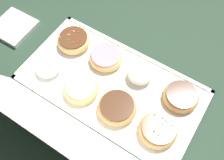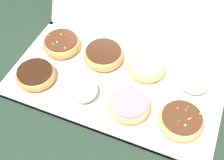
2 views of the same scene
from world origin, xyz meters
name	(u,v)px [view 1 (image 1 of 2)]	position (x,y,z in m)	size (l,w,h in m)	color
ground_plane	(112,86)	(0.00, 0.00, 0.00)	(3.00, 3.00, 0.00)	#233828
donut_box	(112,85)	(0.00, 0.00, 0.01)	(0.58, 0.31, 0.01)	white
box_lid_open	(61,125)	(0.00, 0.22, 0.15)	(0.58, 0.32, 0.01)	white
chocolate_frosted_donut_0	(181,96)	(-0.21, -0.07, 0.03)	(0.11, 0.11, 0.04)	tan
powdered_filled_donut_1	(140,74)	(-0.06, -0.07, 0.03)	(0.08, 0.08, 0.05)	white
pink_frosted_donut_2	(106,57)	(0.07, -0.07, 0.03)	(0.11, 0.11, 0.04)	#E5B770
sprinkle_donut_3	(74,40)	(0.20, -0.06, 0.03)	(0.11, 0.11, 0.04)	#E5B770
sprinkle_donut_4	(158,130)	(-0.20, 0.06, 0.03)	(0.11, 0.11, 0.04)	tan
chocolate_frosted_donut_5	(117,107)	(-0.06, 0.07, 0.03)	(0.12, 0.12, 0.04)	tan
glazed_ring_donut_6	(81,88)	(0.07, 0.07, 0.03)	(0.11, 0.11, 0.04)	#E5B770
powdered_filled_donut_7	(48,67)	(0.20, 0.07, 0.03)	(0.08, 0.08, 0.04)	white
napkin_stack	(14,27)	(0.43, -0.01, 0.01)	(0.14, 0.14, 0.02)	white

